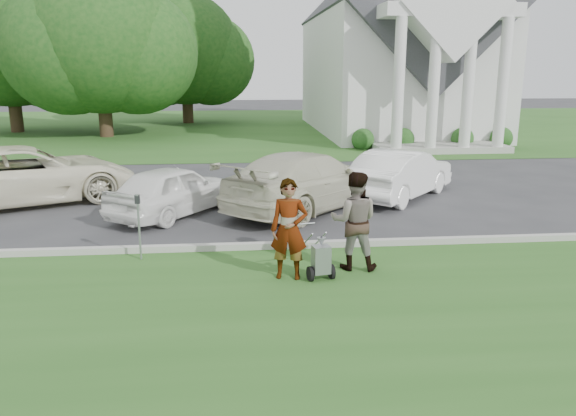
{
  "coord_description": "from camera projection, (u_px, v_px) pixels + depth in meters",
  "views": [
    {
      "loc": [
        -0.66,
        -11.04,
        3.82
      ],
      "look_at": [
        0.37,
        0.0,
        1.05
      ],
      "focal_mm": 35.0,
      "sensor_mm": 36.0,
      "label": 1
    }
  ],
  "objects": [
    {
      "name": "striping_cart",
      "position": [
        321.0,
        260.0,
        10.33
      ],
      "size": [
        0.58,
        1.01,
        0.89
      ],
      "rotation": [
        0.0,
        0.0,
        0.2
      ],
      "color": "black",
      "rests_on": "ground"
    },
    {
      "name": "car_c",
      "position": [
        307.0,
        181.0,
        15.47
      ],
      "size": [
        5.44,
        5.58,
        1.61
      ],
      "primitive_type": "imported",
      "rotation": [
        0.0,
        0.0,
        2.39
      ],
      "color": "beige",
      "rests_on": "ground"
    },
    {
      "name": "car_a",
      "position": [
        28.0,
        175.0,
        16.18
      ],
      "size": [
        6.6,
        5.1,
        1.67
      ],
      "primitive_type": "imported",
      "rotation": [
        0.0,
        0.0,
        2.02
      ],
      "color": "#F0EBCC",
      "rests_on": "ground"
    },
    {
      "name": "tree_back",
      "position": [
        185.0,
        55.0,
        39.11
      ],
      "size": [
        9.61,
        7.6,
        8.89
      ],
      "color": "#332316",
      "rests_on": "ground"
    },
    {
      "name": "car_b",
      "position": [
        174.0,
        190.0,
        14.88
      ],
      "size": [
        3.64,
        4.16,
        1.36
      ],
      "primitive_type": "imported",
      "rotation": [
        0.0,
        0.0,
        2.51
      ],
      "color": "white",
      "rests_on": "ground"
    },
    {
      "name": "grass_strip",
      "position": [
        282.0,
        320.0,
        8.75
      ],
      "size": [
        80.0,
        7.0,
        0.01
      ],
      "primitive_type": "cube",
      "color": "#29551D",
      "rests_on": "ground"
    },
    {
      "name": "ground",
      "position": [
        270.0,
        257.0,
        11.65
      ],
      "size": [
        120.0,
        120.0,
        0.0
      ],
      "primitive_type": "plane",
      "color": "#333335",
      "rests_on": "ground"
    },
    {
      "name": "curb",
      "position": [
        269.0,
        246.0,
        12.16
      ],
      "size": [
        80.0,
        0.18,
        0.15
      ],
      "primitive_type": "cube",
      "color": "#9E9E93",
      "rests_on": "ground"
    },
    {
      "name": "parking_meter_near",
      "position": [
        139.0,
        219.0,
        11.29
      ],
      "size": [
        0.1,
        0.09,
        1.38
      ],
      "color": "#94969C",
      "rests_on": "ground"
    },
    {
      "name": "tree_left",
      "position": [
        100.0,
        44.0,
        30.93
      ],
      "size": [
        10.63,
        8.4,
        9.71
      ],
      "color": "#332316",
      "rests_on": "ground"
    },
    {
      "name": "church",
      "position": [
        396.0,
        32.0,
        33.36
      ],
      "size": [
        9.19,
        19.0,
        24.1
      ],
      "color": "white",
      "rests_on": "ground"
    },
    {
      "name": "person_right",
      "position": [
        354.0,
        221.0,
        10.77
      ],
      "size": [
        1.06,
        0.9,
        1.92
      ],
      "primitive_type": "imported",
      "rotation": [
        0.0,
        0.0,
        2.93
      ],
      "color": "#999999",
      "rests_on": "ground"
    },
    {
      "name": "church_lawn",
      "position": [
        245.0,
        127.0,
        37.73
      ],
      "size": [
        80.0,
        30.0,
        0.01
      ],
      "primitive_type": "cube",
      "color": "#29551D",
      "rests_on": "ground"
    },
    {
      "name": "tree_far",
      "position": [
        6.0,
        36.0,
        33.14
      ],
      "size": [
        11.64,
        9.2,
        10.73
      ],
      "color": "#332316",
      "rests_on": "ground"
    },
    {
      "name": "person_left",
      "position": [
        289.0,
        230.0,
        10.27
      ],
      "size": [
        0.76,
        0.57,
        1.88
      ],
      "primitive_type": "imported",
      "rotation": [
        0.0,
        0.0,
        -0.2
      ],
      "color": "#999999",
      "rests_on": "ground"
    },
    {
      "name": "car_d",
      "position": [
        400.0,
        174.0,
        16.88
      ],
      "size": [
        4.12,
        4.37,
        1.47
      ],
      "primitive_type": "imported",
      "rotation": [
        0.0,
        0.0,
        2.42
      ],
      "color": "white",
      "rests_on": "ground"
    }
  ]
}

